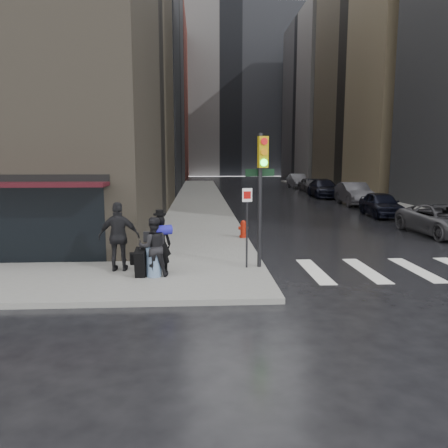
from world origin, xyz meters
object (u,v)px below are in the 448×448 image
(fire_hydrant, at_px, (243,230))
(parked_car_0, at_px, (443,220))
(parked_car_2, at_px, (354,194))
(man_overcoat, at_px, (156,247))
(parked_car_4, at_px, (310,185))
(man_greycoat, at_px, (119,237))
(traffic_light, at_px, (260,182))
(parked_car_1, at_px, (381,204))
(parked_car_3, at_px, (324,188))
(man_jeans, at_px, (153,247))
(parked_car_5, at_px, (297,181))

(fire_hydrant, distance_m, parked_car_0, 9.08)
(parked_car_2, bearing_deg, man_overcoat, -119.88)
(fire_hydrant, relative_size, parked_car_2, 0.14)
(parked_car_4, bearing_deg, man_greycoat, -116.94)
(man_overcoat, height_order, fire_hydrant, man_overcoat)
(fire_hydrant, relative_size, parked_car_0, 0.15)
(parked_car_0, bearing_deg, traffic_light, -150.21)
(parked_car_0, relative_size, parked_car_1, 1.15)
(man_overcoat, distance_m, parked_car_4, 34.60)
(man_overcoat, height_order, traffic_light, traffic_light)
(man_greycoat, bearing_deg, man_overcoat, 160.08)
(parked_car_0, relative_size, parked_car_4, 1.16)
(man_greycoat, bearing_deg, fire_hydrant, -128.98)
(parked_car_1, distance_m, parked_car_2, 6.48)
(traffic_light, relative_size, parked_car_2, 0.80)
(parked_car_2, distance_m, parked_car_3, 6.46)
(fire_hydrant, xyz_separation_m, parked_car_4, (9.59, 26.63, 0.25))
(man_jeans, bearing_deg, parked_car_0, -162.65)
(parked_car_1, xyz_separation_m, parked_car_5, (0.78, 25.79, 0.08))
(man_jeans, distance_m, parked_car_0, 13.87)
(man_jeans, xyz_separation_m, traffic_light, (3.08, 0.82, 1.74))
(man_greycoat, relative_size, parked_car_5, 0.41)
(man_jeans, distance_m, man_greycoat, 1.27)
(man_overcoat, bearing_deg, parked_car_1, -131.05)
(fire_hydrant, relative_size, parked_car_1, 0.17)
(man_jeans, relative_size, parked_car_2, 0.33)
(man_overcoat, bearing_deg, man_greycoat, -17.80)
(parked_car_1, bearing_deg, man_overcoat, -128.79)
(parked_car_2, bearing_deg, man_greycoat, -122.69)
(traffic_light, distance_m, fire_hydrant, 5.53)
(parked_car_3, height_order, parked_car_5, parked_car_5)
(man_overcoat, height_order, parked_car_4, man_overcoat)
(man_greycoat, relative_size, parked_car_2, 0.40)
(man_overcoat, xyz_separation_m, parked_car_0, (12.08, 6.42, -0.25))
(traffic_light, height_order, parked_car_2, traffic_light)
(fire_hydrant, bearing_deg, parked_car_3, 65.52)
(fire_hydrant, bearing_deg, parked_car_0, 5.33)
(parked_car_3, xyz_separation_m, parked_car_4, (0.40, 6.45, -0.06))
(man_jeans, bearing_deg, parked_car_4, -122.91)
(parked_car_5, bearing_deg, man_greycoat, -108.96)
(traffic_light, distance_m, parked_car_3, 26.93)
(man_jeans, xyz_separation_m, man_greycoat, (-1.05, 0.68, 0.17))
(parked_car_3, bearing_deg, parked_car_2, -83.83)
(man_jeans, relative_size, parked_car_0, 0.34)
(parked_car_3, bearing_deg, parked_car_4, 88.94)
(parked_car_0, bearing_deg, man_jeans, -154.33)
(fire_hydrant, height_order, parked_car_5, parked_car_5)
(parked_car_4, bearing_deg, fire_hydrant, -113.37)
(man_greycoat, distance_m, parked_car_3, 28.67)
(man_overcoat, distance_m, man_jeans, 0.30)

